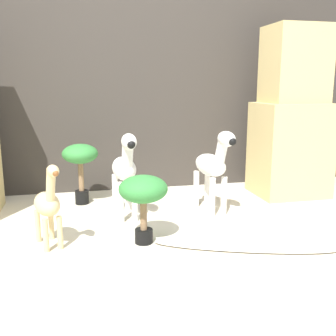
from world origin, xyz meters
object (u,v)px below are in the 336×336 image
object	(u,v)px
zebra_right	(213,165)
zebra_left	(125,168)
potted_palm_front	(143,193)
potted_palm_back	(80,158)
surfboard	(242,245)
giraffe_figurine	(48,204)

from	to	relation	value
zebra_right	zebra_left	xyz separation A→B (m)	(-0.68, 0.02, 0.00)
zebra_right	potted_palm_front	distance (m)	0.79
potted_palm_back	surfboard	distance (m)	1.54
zebra_right	giraffe_figurine	xyz separation A→B (m)	(-1.20, -0.41, -0.10)
zebra_left	potted_palm_back	xyz separation A→B (m)	(-0.32, 0.44, 0.01)
zebra_right	zebra_left	size ratio (longest dim) A/B	1.00
potted_palm_front	potted_palm_back	size ratio (longest dim) A/B	0.86
zebra_right	potted_palm_back	distance (m)	1.10
zebra_right	potted_palm_back	size ratio (longest dim) A/B	1.30
giraffe_figurine	potted_palm_back	bearing A→B (deg)	76.91
zebra_left	giraffe_figurine	world-z (taller)	zebra_left
zebra_left	potted_palm_front	bearing A→B (deg)	-83.88
potted_palm_back	giraffe_figurine	bearing A→B (deg)	-103.09
giraffe_figurine	surfboard	world-z (taller)	giraffe_figurine
zebra_left	potted_palm_back	bearing A→B (deg)	125.64
zebra_right	potted_palm_back	bearing A→B (deg)	155.13
zebra_right	giraffe_figurine	distance (m)	1.27
zebra_left	giraffe_figurine	bearing A→B (deg)	-140.40
potted_palm_back	surfboard	size ratio (longest dim) A/B	0.46
zebra_right	surfboard	distance (m)	0.78
zebra_left	giraffe_figurine	distance (m)	0.68
giraffe_figurine	zebra_left	bearing A→B (deg)	39.60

